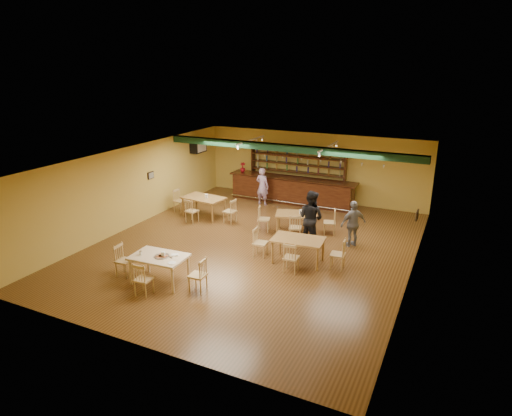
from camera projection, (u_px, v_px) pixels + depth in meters
The scene contains 22 objects.
floor at pixel (254, 246), 14.81m from camera, with size 12.00×12.00×0.00m, color #503416.
ceiling_beam at pixel (287, 148), 16.31m from camera, with size 10.00×0.30×0.25m, color #11331B.
track_rail_left at pixel (251, 140), 17.54m from camera, with size 0.05×2.50×0.05m, color white.
track_rail_right at pixel (328, 146), 16.23m from camera, with size 0.05×2.50×0.05m, color white.
ac_unit at pixel (198, 146), 19.64m from camera, with size 0.34×0.70×0.48m, color white.
picture_left at pixel (151, 175), 17.17m from camera, with size 0.04×0.34×0.28m, color black.
picture_right at pixel (417, 215), 12.67m from camera, with size 0.04×0.34×0.28m, color black.
bar_counter at pixel (291, 190), 19.32m from camera, with size 5.70×0.85×1.13m, color black.
back_bar_hutch at pixel (297, 174), 19.68m from camera, with size 4.41×0.40×2.28m, color black.
poinsettia at pixel (243, 167), 20.06m from camera, with size 0.24×0.24×0.44m, color maroon.
dining_table_a at pixel (204, 207), 17.54m from camera, with size 1.63×0.98×0.82m, color olive.
dining_table_b at pixel (296, 223), 15.91m from camera, with size 1.47×0.88×0.73m, color olive.
dining_table_d at pixel (298, 250), 13.53m from camera, with size 1.56×0.94×0.78m, color olive.
near_table at pixel (160, 269), 12.25m from camera, with size 1.51×0.97×0.81m, color beige.
pizza_tray at pixel (162, 256), 12.08m from camera, with size 0.40×0.40×0.01m, color silver.
parmesan_shaker at pixel (141, 253), 12.17m from camera, with size 0.07×0.07×0.11m, color #EAE5C6.
napkin_stack at pixel (175, 255), 12.15m from camera, with size 0.20×0.15×0.03m, color white.
pizza_server at pixel (168, 256), 12.05m from camera, with size 0.32×0.09×0.00m, color silver.
side_plate at pixel (172, 263), 11.69m from camera, with size 0.22×0.22×0.01m, color white.
patron_bar at pixel (262, 186), 18.95m from camera, with size 0.59×0.39×1.63m, color #9355B8.
patron_right_a at pixel (311, 218), 14.71m from camera, with size 0.91×0.71×1.88m, color black.
patron_right_b at pixel (353, 224), 14.62m from camera, with size 0.93×0.39×1.58m, color gray.
Camera 1 is at (5.94, -12.30, 5.85)m, focal length 30.93 mm.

